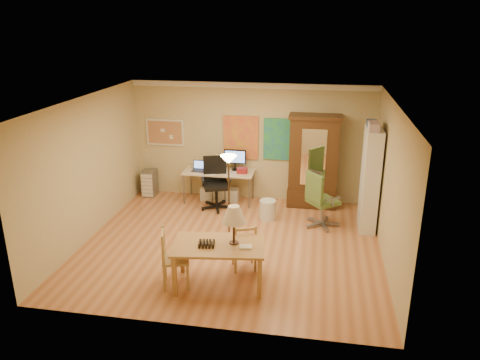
% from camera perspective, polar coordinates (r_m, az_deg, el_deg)
% --- Properties ---
extents(floor, '(5.50, 5.50, 0.00)m').
position_cam_1_polar(floor, '(8.89, -1.06, -7.88)').
color(floor, '#AD653D').
rests_on(floor, ground).
extents(crown_molding, '(5.50, 0.08, 0.12)m').
position_cam_1_polar(crown_molding, '(10.43, 1.47, 11.46)').
color(crown_molding, white).
rests_on(crown_molding, floor).
extents(corkboard, '(0.90, 0.04, 0.62)m').
position_cam_1_polar(corkboard, '(11.14, -9.11, 5.76)').
color(corkboard, tan).
rests_on(corkboard, floor).
extents(art_panel_left, '(0.80, 0.04, 1.00)m').
position_cam_1_polar(art_panel_left, '(10.71, 0.10, 5.18)').
color(art_panel_left, gold).
rests_on(art_panel_left, floor).
extents(art_panel_right, '(0.75, 0.04, 0.95)m').
position_cam_1_polar(art_panel_right, '(10.59, 4.92, 4.96)').
color(art_panel_right, teal).
rests_on(art_panel_right, floor).
extents(dining_table, '(1.52, 1.03, 1.34)m').
position_cam_1_polar(dining_table, '(7.29, -1.95, -6.85)').
color(dining_table, brown).
rests_on(dining_table, floor).
extents(ladder_chair_back, '(0.49, 0.48, 0.84)m').
position_cam_1_polar(ladder_chair_back, '(7.92, 0.51, -8.27)').
color(ladder_chair_back, '#A77E4C').
rests_on(ladder_chair_back, floor).
extents(ladder_chair_left, '(0.53, 0.54, 0.95)m').
position_cam_1_polar(ladder_chair_left, '(7.54, -8.11, -9.54)').
color(ladder_chair_left, '#A77E4C').
rests_on(ladder_chair_left, floor).
extents(torchiere_lamp, '(0.31, 0.31, 1.68)m').
position_cam_1_polar(torchiere_lamp, '(8.57, -1.39, 0.86)').
color(torchiere_lamp, '#402D19').
rests_on(torchiere_lamp, floor).
extents(computer_desk, '(1.60, 0.70, 1.21)m').
position_cam_1_polar(computer_desk, '(10.78, -2.39, -0.32)').
color(computer_desk, beige).
rests_on(computer_desk, floor).
extents(office_chair_black, '(0.71, 0.71, 1.16)m').
position_cam_1_polar(office_chair_black, '(10.43, -2.92, -1.80)').
color(office_chair_black, black).
rests_on(office_chair_black, floor).
extents(office_chair_green, '(0.74, 0.74, 1.16)m').
position_cam_1_polar(office_chair_green, '(9.65, 9.82, -3.86)').
color(office_chair_green, slate).
rests_on(office_chair_green, floor).
extents(drawer_cart, '(0.31, 0.37, 0.62)m').
position_cam_1_polar(drawer_cart, '(11.35, -10.97, -0.35)').
color(drawer_cart, slate).
rests_on(drawer_cart, floor).
extents(armoire, '(1.13, 0.54, 2.08)m').
position_cam_1_polar(armoire, '(10.48, 8.90, 1.54)').
color(armoire, '#341F0E').
rests_on(armoire, floor).
extents(bookshelf, '(0.31, 0.82, 2.05)m').
position_cam_1_polar(bookshelf, '(9.55, 15.55, 0.02)').
color(bookshelf, white).
rests_on(bookshelf, floor).
extents(wastebin, '(0.34, 0.34, 0.43)m').
position_cam_1_polar(wastebin, '(9.87, 3.39, -3.66)').
color(wastebin, silver).
rests_on(wastebin, floor).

